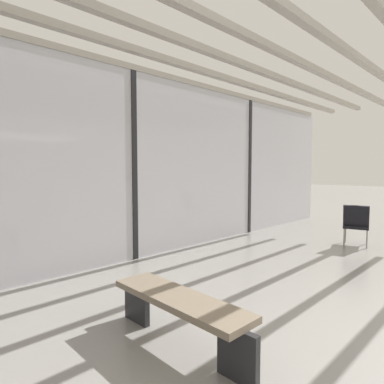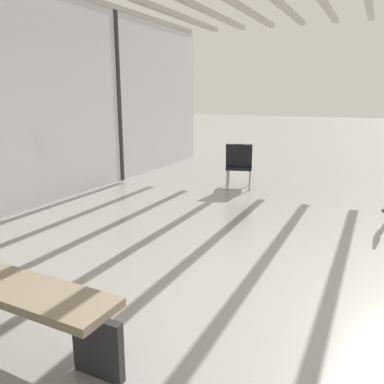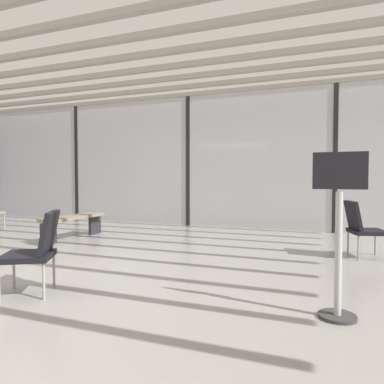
{
  "view_description": "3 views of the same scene",
  "coord_description": "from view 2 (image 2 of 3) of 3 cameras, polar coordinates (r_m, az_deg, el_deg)",
  "views": [
    {
      "loc": [
        -3.36,
        0.39,
        1.61
      ],
      "look_at": [
        1.62,
        5.35,
        1.11
      ],
      "focal_mm": 30.52,
      "sensor_mm": 36.0,
      "label": 1
    },
    {
      "loc": [
        -3.11,
        0.36,
        1.74
      ],
      "look_at": [
        0.92,
        2.29,
        0.63
      ],
      "focal_mm": 36.55,
      "sensor_mm": 36.0,
      "label": 2
    },
    {
      "loc": [
        3.28,
        -3.18,
        1.21
      ],
      "look_at": [
        -0.93,
        7.9,
        0.75
      ],
      "focal_mm": 32.63,
      "sensor_mm": 36.0,
      "label": 3
    }
  ],
  "objects": [
    {
      "name": "waiting_bench",
      "position": [
        3.05,
        -23.7,
        -14.19
      ],
      "size": [
        0.44,
        1.7,
        0.47
      ],
      "rotation": [
        0.0,
        0.0,
        1.55
      ],
      "color": "#7F705B",
      "rests_on": "ground"
    },
    {
      "name": "window_mullion_2",
      "position": [
        8.19,
        -10.86,
        13.16
      ],
      "size": [
        0.1,
        0.12,
        3.31
      ],
      "primitive_type": "cube",
      "color": "black",
      "rests_on": "ground"
    },
    {
      "name": "lounge_chair_3",
      "position": [
        7.42,
        6.88,
        4.23
      ],
      "size": [
        0.64,
        0.61,
        0.87
      ],
      "rotation": [
        0.0,
        0.0,
        1.85
      ],
      "color": "black",
      "rests_on": "ground"
    }
  ]
}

